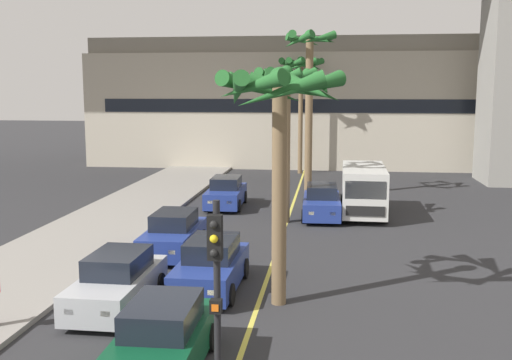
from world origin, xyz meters
TOP-DOWN VIEW (x-y plane):
  - sidewalk_left at (-8.00, 16.00)m, footprint 4.80×80.00m
  - lane_stripe_center at (0.00, 24.00)m, footprint 0.14×56.00m
  - pier_building_backdrop at (0.00, 47.21)m, footprint 34.35×8.04m
  - car_queue_front at (-3.39, 28.45)m, footprint 1.92×4.14m
  - car_queue_second at (-3.75, 19.40)m, footprint 1.86×4.12m
  - car_queue_third at (-1.57, 15.62)m, footprint 1.88×4.13m
  - car_queue_fourth at (-1.54, 10.12)m, footprint 1.88×4.13m
  - car_queue_fifth at (-3.85, 13.77)m, footprint 1.86×4.11m
  - car_queue_sixth at (1.56, 26.43)m, footprint 1.91×4.14m
  - delivery_van at (3.54, 27.21)m, footprint 2.21×5.27m
  - traffic_light_median_near at (0.09, 7.94)m, footprint 0.24×0.37m
  - palm_tree_near_median at (-0.30, 41.57)m, footprint 3.32×3.36m
  - palm_tree_mid_median at (0.72, 31.55)m, footprint 3.06×3.14m
  - palm_tree_far_median at (-0.08, 25.22)m, footprint 2.86×2.97m
  - palm_tree_farthest_median at (0.54, 14.69)m, footprint 3.55×3.58m

SIDE VIEW (x-z plane):
  - lane_stripe_center at x=0.00m, z-range 0.00..0.01m
  - sidewalk_left at x=-8.00m, z-range 0.00..0.15m
  - car_queue_front at x=-3.39m, z-range -0.06..1.50m
  - car_queue_second at x=-3.75m, z-range -0.06..1.50m
  - car_queue_third at x=-1.57m, z-range -0.06..1.50m
  - car_queue_fourth at x=-1.54m, z-range -0.06..1.50m
  - car_queue_fifth at x=-3.85m, z-range -0.06..1.50m
  - car_queue_sixth at x=1.56m, z-range -0.06..1.50m
  - delivery_van at x=3.54m, z-range 0.11..2.47m
  - traffic_light_median_near at x=0.09m, z-range 0.61..4.81m
  - pier_building_backdrop at x=0.00m, z-range -0.06..9.90m
  - palm_tree_farthest_median at x=0.54m, z-range 2.15..8.77m
  - palm_tree_far_median at x=-0.08m, z-range 2.07..9.15m
  - palm_tree_near_median at x=-0.30m, z-range 2.91..11.25m
  - palm_tree_mid_median at x=0.72m, z-range 2.48..11.70m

